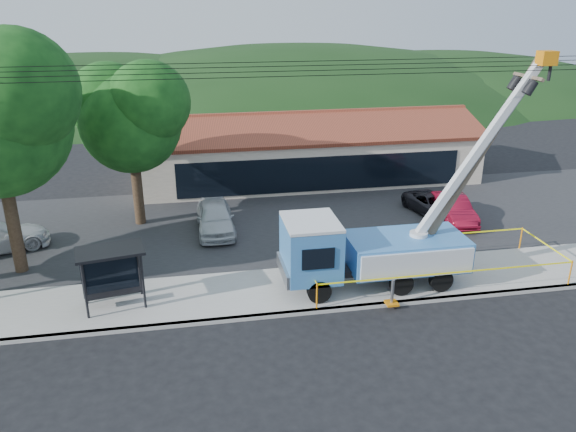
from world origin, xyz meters
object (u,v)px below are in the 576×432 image
Objects in this scene: bus_shelter at (111,263)px; car_dark at (432,215)px; utility_truck at (369,248)px; car_red at (451,222)px; leaning_pole at (475,162)px; car_silver at (216,233)px.

bus_shelter is 18.54m from car_dark.
utility_truck is 9.66m from car_red.
car_silver is (-10.56, 7.05, -5.34)m from leaning_pole.
leaning_pole reaches higher than car_silver.
bus_shelter is 8.53m from car_silver.
utility_truck reaches higher than leaning_pole.
utility_truck is at bearing -177.71° from leaning_pole.
bus_shelter is at bearing 179.75° from leaning_pole.
car_dark is at bearing 123.55° from car_red.
bus_shelter is (-15.04, 0.07, -3.37)m from leaning_pole.
utility_truck reaches higher than car_silver.
car_dark is (16.91, 7.33, -1.96)m from bus_shelter.
bus_shelter is 0.64× the size of car_red.
car_red is (6.99, 6.41, -1.85)m from utility_truck.
bus_shelter is 0.67× the size of car_dark.
utility_truck is 9.63m from car_silver.
car_red is at bearing 68.11° from leaning_pole.
car_dark is (12.44, 0.34, 0.00)m from car_silver.
car_dark is (1.87, 7.40, -5.34)m from leaning_pole.
car_silver is at bearing 46.68° from bus_shelter.
utility_truck is at bearing -11.99° from bus_shelter.
utility_truck is 10.56m from bus_shelter.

